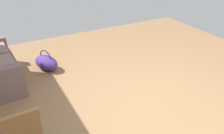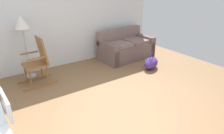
{
  "view_description": "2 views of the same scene",
  "coord_description": "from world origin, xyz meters",
  "px_view_note": "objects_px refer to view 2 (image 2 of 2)",
  "views": [
    {
      "loc": [
        -2.51,
        1.92,
        2.37
      ],
      "look_at": [
        0.12,
        0.49,
        0.72
      ],
      "focal_mm": 37.63,
      "sensor_mm": 36.0,
      "label": 1
    },
    {
      "loc": [
        -1.81,
        -2.4,
        2.11
      ],
      "look_at": [
        0.2,
        0.53,
        0.62
      ],
      "focal_mm": 32.07,
      "sensor_mm": 36.0,
      "label": 2
    }
  ],
  "objects_px": {
    "couch": "(126,48)",
    "floor_lamp": "(22,26)",
    "rocking_chair": "(38,62)",
    "duffel_bag": "(151,63)"
  },
  "relations": [
    {
      "from": "couch",
      "to": "duffel_bag",
      "type": "relative_size",
      "value": 2.56
    },
    {
      "from": "couch",
      "to": "rocking_chair",
      "type": "relative_size",
      "value": 1.57
    },
    {
      "from": "rocking_chair",
      "to": "floor_lamp",
      "type": "distance_m",
      "value": 0.86
    },
    {
      "from": "floor_lamp",
      "to": "duffel_bag",
      "type": "distance_m",
      "value": 3.26
    },
    {
      "from": "couch",
      "to": "floor_lamp",
      "type": "bearing_deg",
      "value": 174.52
    },
    {
      "from": "couch",
      "to": "floor_lamp",
      "type": "height_order",
      "value": "floor_lamp"
    },
    {
      "from": "couch",
      "to": "floor_lamp",
      "type": "distance_m",
      "value": 2.91
    },
    {
      "from": "floor_lamp",
      "to": "couch",
      "type": "bearing_deg",
      "value": -5.48
    },
    {
      "from": "rocking_chair",
      "to": "duffel_bag",
      "type": "relative_size",
      "value": 1.63
    },
    {
      "from": "couch",
      "to": "duffel_bag",
      "type": "bearing_deg",
      "value": -87.64
    }
  ]
}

